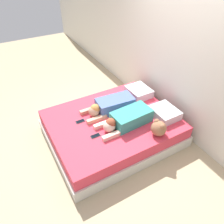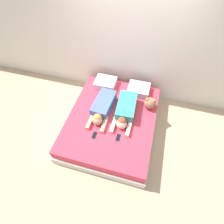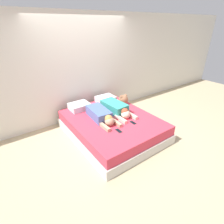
{
  "view_description": "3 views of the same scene",
  "coord_description": "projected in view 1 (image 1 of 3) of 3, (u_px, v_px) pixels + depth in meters",
  "views": [
    {
      "loc": [
        2.52,
        -1.43,
        2.86
      ],
      "look_at": [
        0.0,
        0.0,
        0.58
      ],
      "focal_mm": 35.0,
      "sensor_mm": 36.0,
      "label": 1
    },
    {
      "loc": [
        0.55,
        -1.99,
        3.31
      ],
      "look_at": [
        0.0,
        0.0,
        0.58
      ],
      "focal_mm": 28.0,
      "sensor_mm": 36.0,
      "label": 2
    },
    {
      "loc": [
        -2.0,
        -2.79,
        2.34
      ],
      "look_at": [
        0.0,
        0.0,
        0.58
      ],
      "focal_mm": 28.0,
      "sensor_mm": 36.0,
      "label": 3
    }
  ],
  "objects": [
    {
      "name": "person_right",
      "position": [
        126.0,
        119.0,
        3.6
      ],
      "size": [
        0.39,
        0.96,
        0.23
      ],
      "color": "teal",
      "rests_on": "bed"
    },
    {
      "name": "pillow_head_right",
      "position": [
        165.0,
        113.0,
        3.79
      ],
      "size": [
        0.47,
        0.4,
        0.15
      ],
      "color": "silver",
      "rests_on": "bed"
    },
    {
      "name": "person_left",
      "position": [
        110.0,
        106.0,
        3.9
      ],
      "size": [
        0.39,
        0.97,
        0.23
      ],
      "color": "#4C66A5",
      "rests_on": "bed"
    },
    {
      "name": "cell_phone_right",
      "position": [
        95.0,
        136.0,
        3.44
      ],
      "size": [
        0.07,
        0.16,
        0.01
      ],
      "color": "#2D2D33",
      "rests_on": "bed"
    },
    {
      "name": "cell_phone_left",
      "position": [
        80.0,
        121.0,
        3.71
      ],
      "size": [
        0.07,
        0.16,
        0.01
      ],
      "color": "#2D2D33",
      "rests_on": "bed"
    },
    {
      "name": "bed",
      "position": [
        112.0,
        128.0,
        3.91
      ],
      "size": [
        1.78,
        2.18,
        0.43
      ],
      "color": "beige",
      "rests_on": "ground_plane"
    },
    {
      "name": "pillow_head_left",
      "position": [
        139.0,
        92.0,
        4.32
      ],
      "size": [
        0.47,
        0.4,
        0.15
      ],
      "color": "silver",
      "rests_on": "bed"
    },
    {
      "name": "wall_back",
      "position": [
        175.0,
        57.0,
        3.72
      ],
      "size": [
        12.0,
        0.06,
        2.6
      ],
      "color": "silver",
      "rests_on": "ground_plane"
    },
    {
      "name": "plush_toy",
      "position": [
        159.0,
        128.0,
        3.4
      ],
      "size": [
        0.24,
        0.24,
        0.26
      ],
      "color": "#996647",
      "rests_on": "bed"
    },
    {
      "name": "ground_plane",
      "position": [
        112.0,
        136.0,
        4.04
      ],
      "size": [
        12.0,
        12.0,
        0.0
      ],
      "primitive_type": "plane",
      "color": "tan"
    }
  ]
}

